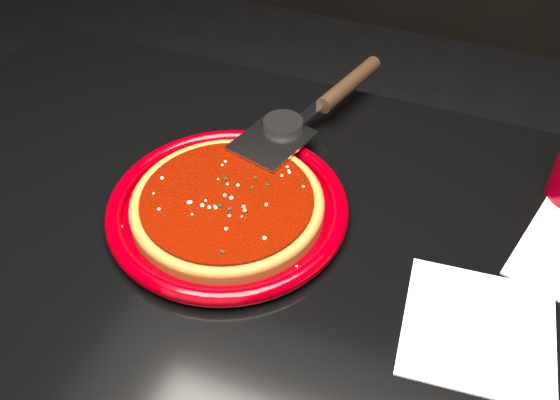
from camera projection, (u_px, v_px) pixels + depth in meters
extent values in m
cylinder|color=#700006|center=(228.00, 208.00, 0.80)|extent=(0.33, 0.33, 0.02)
cylinder|color=brown|center=(228.00, 206.00, 0.79)|extent=(0.26, 0.26, 0.01)
torus|color=brown|center=(227.00, 203.00, 0.79)|extent=(0.26, 0.26, 0.02)
cylinder|color=#710D00|center=(227.00, 200.00, 0.79)|extent=(0.23, 0.23, 0.01)
cube|color=silver|center=(478.00, 329.00, 0.68)|extent=(0.17, 0.17, 0.00)
cylinder|color=black|center=(283.00, 133.00, 0.89)|extent=(0.06, 0.06, 0.04)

